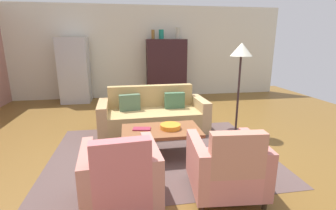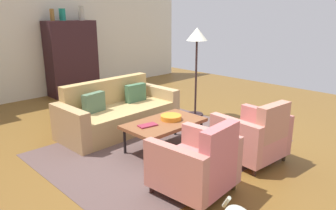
{
  "view_description": "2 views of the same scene",
  "coord_description": "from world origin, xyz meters",
  "px_view_note": "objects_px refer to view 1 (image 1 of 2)",
  "views": [
    {
      "loc": [
        -0.76,
        -3.81,
        1.75
      ],
      "look_at": [
        -0.08,
        0.23,
        0.68
      ],
      "focal_mm": 26.3,
      "sensor_mm": 36.0,
      "label": 1
    },
    {
      "loc": [
        -3.4,
        -3.52,
        2.01
      ],
      "look_at": [
        -0.06,
        -0.14,
        0.62
      ],
      "focal_mm": 34.36,
      "sensor_mm": 36.0,
      "label": 2
    }
  ],
  "objects_px": {
    "armchair_left": "(121,178)",
    "floor_lamp": "(241,58)",
    "cabinet": "(166,69)",
    "couch": "(153,116)",
    "vase_tall": "(153,34)",
    "refrigerator": "(75,70)",
    "coffee_table": "(161,131)",
    "fruit_bowl": "(170,126)",
    "vase_small": "(178,33)",
    "vase_round": "(161,34)",
    "book_stack": "(142,129)",
    "armchair_right": "(227,169)"
  },
  "relations": [
    {
      "from": "coffee_table",
      "to": "vase_tall",
      "type": "relative_size",
      "value": 4.47
    },
    {
      "from": "armchair_left",
      "to": "floor_lamp",
      "type": "height_order",
      "value": "floor_lamp"
    },
    {
      "from": "armchair_left",
      "to": "couch",
      "type": "bearing_deg",
      "value": 71.35
    },
    {
      "from": "fruit_bowl",
      "to": "vase_small",
      "type": "distance_m",
      "value": 4.4
    },
    {
      "from": "couch",
      "to": "book_stack",
      "type": "distance_m",
      "value": 1.2
    },
    {
      "from": "armchair_right",
      "to": "vase_round",
      "type": "relative_size",
      "value": 3.2
    },
    {
      "from": "armchair_right",
      "to": "fruit_bowl",
      "type": "bearing_deg",
      "value": 116.17
    },
    {
      "from": "couch",
      "to": "vase_tall",
      "type": "distance_m",
      "value": 3.3
    },
    {
      "from": "vase_small",
      "to": "floor_lamp",
      "type": "xyz_separation_m",
      "value": [
        0.51,
        -3.28,
        -0.53
      ]
    },
    {
      "from": "armchair_left",
      "to": "fruit_bowl",
      "type": "relative_size",
      "value": 2.78
    },
    {
      "from": "fruit_bowl",
      "to": "armchair_right",
      "type": "bearing_deg",
      "value": -68.91
    },
    {
      "from": "armchair_right",
      "to": "vase_small",
      "type": "bearing_deg",
      "value": 89.68
    },
    {
      "from": "fruit_bowl",
      "to": "vase_small",
      "type": "xyz_separation_m",
      "value": [
        0.94,
        4.03,
        1.5
      ]
    },
    {
      "from": "armchair_right",
      "to": "coffee_table",
      "type": "bearing_deg",
      "value": 122.08
    },
    {
      "from": "coffee_table",
      "to": "refrigerator",
      "type": "relative_size",
      "value": 0.65
    },
    {
      "from": "armchair_right",
      "to": "book_stack",
      "type": "height_order",
      "value": "armchair_right"
    },
    {
      "from": "armchair_left",
      "to": "fruit_bowl",
      "type": "height_order",
      "value": "armchair_left"
    },
    {
      "from": "couch",
      "to": "cabinet",
      "type": "xyz_separation_m",
      "value": [
        0.74,
        2.84,
        0.61
      ]
    },
    {
      "from": "armchair_left",
      "to": "armchair_right",
      "type": "height_order",
      "value": "same"
    },
    {
      "from": "cabinet",
      "to": "couch",
      "type": "bearing_deg",
      "value": -104.54
    },
    {
      "from": "book_stack",
      "to": "cabinet",
      "type": "distance_m",
      "value": 4.15
    },
    {
      "from": "couch",
      "to": "refrigerator",
      "type": "bearing_deg",
      "value": -56.11
    },
    {
      "from": "floor_lamp",
      "to": "vase_tall",
      "type": "bearing_deg",
      "value": 110.99
    },
    {
      "from": "vase_tall",
      "to": "vase_small",
      "type": "xyz_separation_m",
      "value": [
        0.75,
        0.0,
        0.04
      ]
    },
    {
      "from": "armchair_left",
      "to": "coffee_table",
      "type": "bearing_deg",
      "value": 58.46
    },
    {
      "from": "couch",
      "to": "vase_round",
      "type": "bearing_deg",
      "value": -103.39
    },
    {
      "from": "armchair_left",
      "to": "floor_lamp",
      "type": "relative_size",
      "value": 0.51
    },
    {
      "from": "floor_lamp",
      "to": "vase_round",
      "type": "bearing_deg",
      "value": 107.08
    },
    {
      "from": "coffee_table",
      "to": "book_stack",
      "type": "height_order",
      "value": "book_stack"
    },
    {
      "from": "floor_lamp",
      "to": "vase_small",
      "type": "bearing_deg",
      "value": 98.79
    },
    {
      "from": "cabinet",
      "to": "refrigerator",
      "type": "bearing_deg",
      "value": -177.78
    },
    {
      "from": "cabinet",
      "to": "vase_round",
      "type": "bearing_deg",
      "value": -178.19
    },
    {
      "from": "couch",
      "to": "cabinet",
      "type": "bearing_deg",
      "value": -106.24
    },
    {
      "from": "fruit_bowl",
      "to": "refrigerator",
      "type": "relative_size",
      "value": 0.17
    },
    {
      "from": "couch",
      "to": "floor_lamp",
      "type": "distance_m",
      "value": 2.02
    },
    {
      "from": "couch",
      "to": "vase_round",
      "type": "relative_size",
      "value": 7.72
    },
    {
      "from": "vase_tall",
      "to": "vase_small",
      "type": "relative_size",
      "value": 0.79
    },
    {
      "from": "cabinet",
      "to": "floor_lamp",
      "type": "relative_size",
      "value": 1.05
    },
    {
      "from": "couch",
      "to": "armchair_right",
      "type": "height_order",
      "value": "armchair_right"
    },
    {
      "from": "floor_lamp",
      "to": "cabinet",
      "type": "bearing_deg",
      "value": 104.63
    },
    {
      "from": "cabinet",
      "to": "vase_tall",
      "type": "relative_size",
      "value": 6.71
    },
    {
      "from": "fruit_bowl",
      "to": "vase_small",
      "type": "relative_size",
      "value": 0.93
    },
    {
      "from": "vase_small",
      "to": "couch",
      "type": "bearing_deg",
      "value": -110.96
    },
    {
      "from": "couch",
      "to": "vase_round",
      "type": "distance_m",
      "value": 3.34
    },
    {
      "from": "cabinet",
      "to": "vase_round",
      "type": "relative_size",
      "value": 6.54
    },
    {
      "from": "vase_round",
      "to": "couch",
      "type": "bearing_deg",
      "value": -101.69
    },
    {
      "from": "armchair_left",
      "to": "book_stack",
      "type": "xyz_separation_m",
      "value": [
        0.3,
        1.2,
        0.1
      ]
    },
    {
      "from": "vase_tall",
      "to": "floor_lamp",
      "type": "distance_m",
      "value": 3.54
    },
    {
      "from": "couch",
      "to": "armchair_left",
      "type": "distance_m",
      "value": 2.43
    },
    {
      "from": "vase_small",
      "to": "floor_lamp",
      "type": "distance_m",
      "value": 3.36
    }
  ]
}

